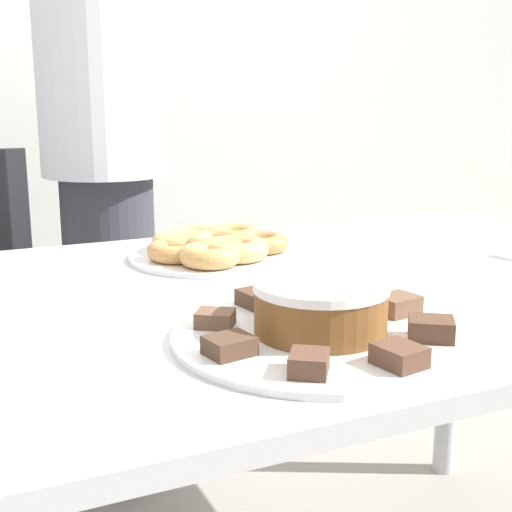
{
  "coord_description": "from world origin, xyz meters",
  "views": [
    {
      "loc": [
        -0.42,
        -1.05,
        1.07
      ],
      "look_at": [
        0.06,
        -0.01,
        0.81
      ],
      "focal_mm": 50.0,
      "sensor_mm": 36.0,
      "label": 1
    }
  ],
  "objects_px": {
    "person_standing": "(105,148)",
    "plate_cake": "(320,336)",
    "plate_donuts": "(213,256)",
    "frosted_cake": "(321,307)"
  },
  "relations": [
    {
      "from": "plate_cake",
      "to": "frosted_cake",
      "type": "height_order",
      "value": "frosted_cake"
    },
    {
      "from": "frosted_cake",
      "to": "plate_donuts",
      "type": "bearing_deg",
      "value": 85.21
    },
    {
      "from": "plate_donuts",
      "to": "frosted_cake",
      "type": "relative_size",
      "value": 1.83
    },
    {
      "from": "person_standing",
      "to": "plate_cake",
      "type": "xyz_separation_m",
      "value": [
        0.04,
        -1.05,
        -0.18
      ]
    },
    {
      "from": "person_standing",
      "to": "frosted_cake",
      "type": "distance_m",
      "value": 1.06
    },
    {
      "from": "person_standing",
      "to": "plate_donuts",
      "type": "height_order",
      "value": "person_standing"
    },
    {
      "from": "person_standing",
      "to": "plate_cake",
      "type": "height_order",
      "value": "person_standing"
    },
    {
      "from": "plate_cake",
      "to": "plate_donuts",
      "type": "xyz_separation_m",
      "value": [
        0.04,
        0.5,
        -0.0
      ]
    },
    {
      "from": "plate_donuts",
      "to": "frosted_cake",
      "type": "xyz_separation_m",
      "value": [
        -0.04,
        -0.5,
        0.04
      ]
    },
    {
      "from": "person_standing",
      "to": "frosted_cake",
      "type": "bearing_deg",
      "value": -87.91
    }
  ]
}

